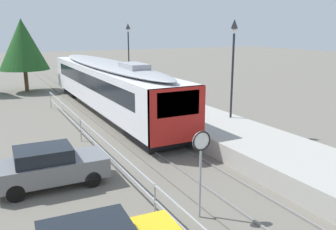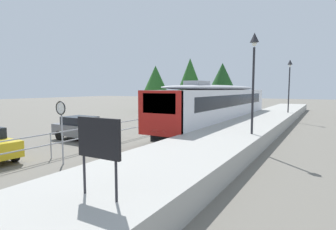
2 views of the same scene
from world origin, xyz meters
The scene contains 13 objects.
ground_plane centered at (-3.00, 22.00, 0.00)m, with size 160.00×160.00×0.00m, color #6B665B.
track_rails centered at (0.00, 22.00, 0.03)m, with size 3.20×60.00×0.14m.
commuter_train centered at (0.00, 26.53, 2.15)m, with size 2.82×20.37×3.74m.
station_platform centered at (3.25, 22.00, 0.45)m, with size 3.90×60.00×0.90m, color #A8A59E.
platform_lamp_mid_platform centered at (4.57, 18.62, 4.62)m, with size 0.34×0.34×5.35m.
platform_lamp_far_end centered at (4.57, 34.08, 4.62)m, with size 0.34×0.34×5.35m.
platform_notice_board centered at (3.72, 8.06, 2.19)m, with size 1.20×0.08×1.80m.
speed_limit_sign centered at (-1.95, 11.58, 2.12)m, with size 0.61×0.10×2.81m.
carpark_fence centered at (-3.30, 12.00, 0.91)m, with size 0.06×36.06×1.25m.
parked_hatchback_grey centered at (-5.66, 16.09, 0.79)m, with size 4.04×1.86×1.53m.
tree_behind_carpark centered at (-4.03, 38.52, 4.37)m, with size 4.47×4.47×6.70m.
tree_behind_station_far centered at (-13.83, 37.55, 4.32)m, with size 4.38×4.38×6.69m.
tree_distant_left centered at (-8.89, 38.86, 4.88)m, with size 4.13×4.13×7.60m.
Camera 2 is at (8.04, 3.69, 3.33)m, focal length 29.32 mm.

